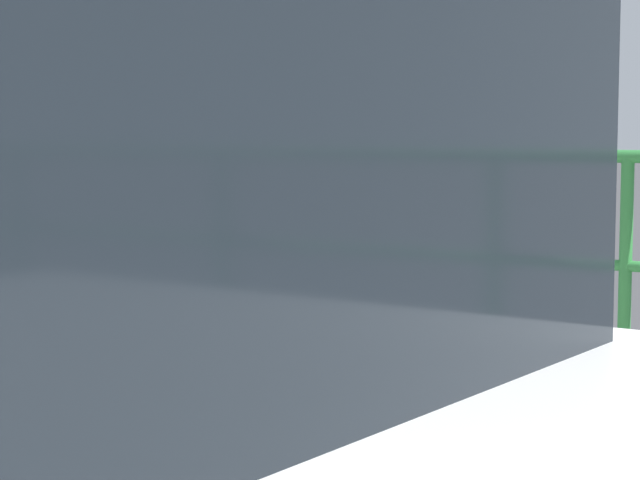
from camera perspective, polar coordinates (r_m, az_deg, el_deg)
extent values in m
cylinder|color=slate|center=(3.00, 2.06, -7.69)|extent=(0.07, 0.07, 1.10)
cylinder|color=slate|center=(2.92, 2.11, 5.71)|extent=(0.19, 0.19, 0.29)
sphere|color=silver|center=(2.93, 2.12, 9.16)|extent=(0.19, 0.19, 0.19)
cube|color=black|center=(2.84, 0.96, 7.00)|extent=(0.10, 0.01, 0.07)
cube|color=red|center=(2.84, 0.95, 4.68)|extent=(0.11, 0.01, 0.09)
cylinder|color=#1E233F|center=(3.46, -4.84, -8.36)|extent=(0.15, 0.15, 0.82)
cylinder|color=#1E233F|center=(3.32, -2.44, -8.93)|extent=(0.15, 0.15, 0.82)
cube|color=maroon|center=(3.29, -3.74, 3.56)|extent=(0.45, 0.26, 0.61)
sphere|color=#936B4C|center=(3.31, -3.78, 10.81)|extent=(0.22, 0.22, 0.22)
cylinder|color=maroon|center=(3.48, -6.72, 3.90)|extent=(0.09, 0.09, 0.58)
cylinder|color=maroon|center=(3.27, 2.09, 6.23)|extent=(0.14, 0.53, 0.42)
cylinder|color=#2D7A38|center=(5.49, 14.91, 3.99)|extent=(24.00, 0.06, 0.06)
cylinder|color=#2D7A38|center=(5.52, 14.79, -1.24)|extent=(24.00, 0.05, 0.05)
cylinder|color=#2D7A38|center=(7.49, -10.42, 0.08)|extent=(0.06, 0.06, 1.12)
cylinder|color=#2D7A38|center=(6.36, 0.25, -0.74)|extent=(0.06, 0.06, 1.12)
cylinder|color=#2D7A38|center=(5.53, 14.78, -1.81)|extent=(0.06, 0.06, 1.12)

